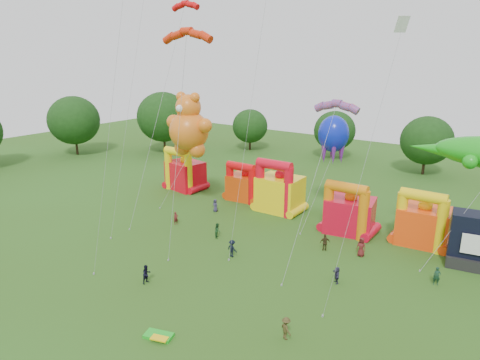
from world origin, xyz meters
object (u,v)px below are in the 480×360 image
Objects in this scene: bouncy_castle_0 at (184,173)px; teddy_bear_kite at (185,143)px; octopus_kite at (329,152)px; spectator_0 at (215,205)px; bouncy_castle_2 at (279,191)px; spectator_4 at (325,242)px; gecko_kite at (475,195)px.

bouncy_castle_0 is 10.10m from teddy_bear_kite.
bouncy_castle_0 is at bearing 134.82° from teddy_bear_kite.
teddy_bear_kite is (5.68, -5.71, 6.09)m from bouncy_castle_0.
octopus_kite reaches higher than spectator_0.
octopus_kite reaches higher than bouncy_castle_0.
bouncy_castle_2 is 0.46× the size of teddy_bear_kite.
spectator_4 is at bearing -15.54° from bouncy_castle_0.
gecko_kite is at bearing 12.86° from spectator_0.
teddy_bear_kite reaches higher than gecko_kite.
spectator_4 is at bearing -65.63° from octopus_kite.
bouncy_castle_0 is 26.69m from spectator_4.
spectator_0 is at bearing 12.69° from teddy_bear_kite.
gecko_kite is 8.49× the size of spectator_4.
spectator_4 is (-11.97, -5.39, -5.87)m from gecko_kite.
bouncy_castle_2 is at bearing -161.36° from octopus_kite.
octopus_kite is 6.98× the size of spectator_4.
teddy_bear_kite is at bearing -160.71° from spectator_0.
spectator_0 is at bearing -173.74° from gecko_kite.
octopus_kite is at bearing 36.28° from spectator_0.
gecko_kite is (37.64, -1.75, 4.33)m from bouncy_castle_0.
bouncy_castle_0 is at bearing 160.08° from spectator_0.
bouncy_castle_2 is 8.00m from octopus_kite.
bouncy_castle_0 is at bearing 177.34° from gecko_kite.
spectator_0 is (3.98, 0.89, -7.70)m from teddy_bear_kite.
bouncy_castle_2 is 3.90× the size of spectator_4.
teddy_bear_kite is 1.21× the size of octopus_kite.
gecko_kite reaches higher than bouncy_castle_0.
teddy_bear_kite is 9.16× the size of spectator_0.
spectator_0 is at bearing -46.68° from spectator_4.
bouncy_castle_2 is at bearing 29.38° from teddy_bear_kite.
gecko_kite reaches higher than bouncy_castle_2.
spectator_4 is at bearing -1.63° from spectator_0.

